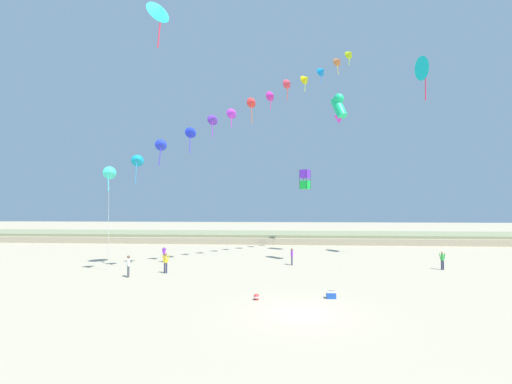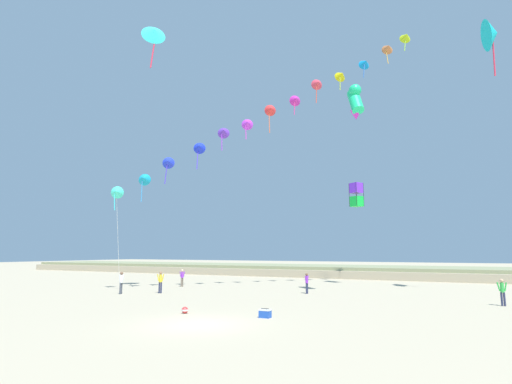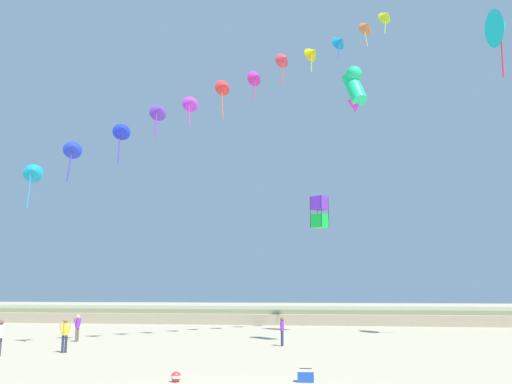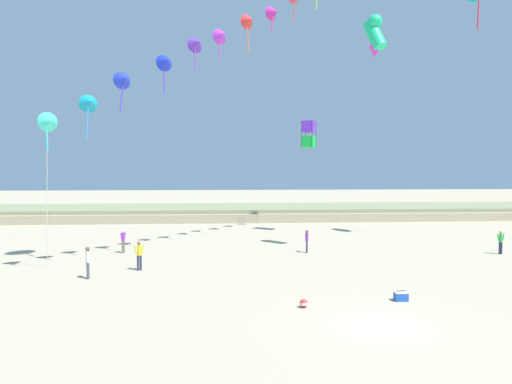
{
  "view_description": "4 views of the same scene",
  "coord_description": "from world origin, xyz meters",
  "px_view_note": "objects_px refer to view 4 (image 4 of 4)",
  "views": [
    {
      "loc": [
        -0.97,
        -18.33,
        5.49
      ],
      "look_at": [
        -3.24,
        11.77,
        6.95
      ],
      "focal_mm": 24.0,
      "sensor_mm": 36.0,
      "label": 1
    },
    {
      "loc": [
        11.07,
        -15.95,
        3.35
      ],
      "look_at": [
        -1.48,
        9.07,
        7.54
      ],
      "focal_mm": 28.0,
      "sensor_mm": 36.0,
      "label": 2
    },
    {
      "loc": [
        3.17,
        -16.89,
        3.2
      ],
      "look_at": [
        -0.53,
        8.41,
        7.83
      ],
      "focal_mm": 38.0,
      "sensor_mm": 36.0,
      "label": 3
    },
    {
      "loc": [
        -5.92,
        -16.54,
        5.85
      ],
      "look_at": [
        -3.78,
        13.34,
        4.43
      ],
      "focal_mm": 32.0,
      "sensor_mm": 36.0,
      "label": 4
    }
  ],
  "objects_px": {
    "beach_cooler": "(401,296)",
    "beach_ball": "(304,303)",
    "large_kite_outer_drift": "(309,134)",
    "person_far_left": "(501,241)",
    "person_near_right": "(307,239)",
    "person_mid_center": "(88,260)",
    "person_near_left": "(123,240)",
    "person_far_right": "(139,253)",
    "large_kite_mid_trail": "(375,34)"
  },
  "relations": [
    {
      "from": "person_near_right",
      "to": "beach_ball",
      "type": "relative_size",
      "value": 4.5
    },
    {
      "from": "large_kite_mid_trail",
      "to": "large_kite_outer_drift",
      "type": "bearing_deg",
      "value": 103.38
    },
    {
      "from": "person_near_left",
      "to": "person_mid_center",
      "type": "xyz_separation_m",
      "value": [
        -0.22,
        -7.7,
        0.06
      ]
    },
    {
      "from": "person_near_left",
      "to": "beach_ball",
      "type": "xyz_separation_m",
      "value": [
        10.49,
        -13.63,
        -0.77
      ]
    },
    {
      "from": "person_near_right",
      "to": "person_mid_center",
      "type": "bearing_deg",
      "value": -152.38
    },
    {
      "from": "large_kite_mid_trail",
      "to": "beach_cooler",
      "type": "xyz_separation_m",
      "value": [
        -2.54,
        -11.57,
        -15.05
      ]
    },
    {
      "from": "beach_cooler",
      "to": "beach_ball",
      "type": "bearing_deg",
      "value": -171.37
    },
    {
      "from": "large_kite_outer_drift",
      "to": "person_mid_center",
      "type": "bearing_deg",
      "value": -131.76
    },
    {
      "from": "beach_cooler",
      "to": "beach_ball",
      "type": "xyz_separation_m",
      "value": [
        -4.53,
        -0.69,
        -0.03
      ]
    },
    {
      "from": "person_mid_center",
      "to": "large_kite_outer_drift",
      "type": "distance_m",
      "value": 24.29
    },
    {
      "from": "person_near_right",
      "to": "person_far_right",
      "type": "bearing_deg",
      "value": -155.25
    },
    {
      "from": "beach_cooler",
      "to": "person_near_left",
      "type": "bearing_deg",
      "value": 139.26
    },
    {
      "from": "large_kite_mid_trail",
      "to": "large_kite_outer_drift",
      "type": "distance_m",
      "value": 12.6
    },
    {
      "from": "person_far_left",
      "to": "beach_cooler",
      "type": "relative_size",
      "value": 2.88
    },
    {
      "from": "person_far_left",
      "to": "person_far_right",
      "type": "xyz_separation_m",
      "value": [
        -24.23,
        -3.44,
        0.05
      ]
    },
    {
      "from": "person_far_right",
      "to": "large_kite_outer_drift",
      "type": "xyz_separation_m",
      "value": [
        12.85,
        15.13,
        8.19
      ]
    },
    {
      "from": "large_kite_outer_drift",
      "to": "beach_ball",
      "type": "distance_m",
      "value": 25.11
    },
    {
      "from": "person_near_right",
      "to": "person_mid_center",
      "type": "height_order",
      "value": "person_mid_center"
    },
    {
      "from": "large_kite_mid_trail",
      "to": "large_kite_outer_drift",
      "type": "height_order",
      "value": "large_kite_mid_trail"
    },
    {
      "from": "person_far_right",
      "to": "large_kite_mid_trail",
      "type": "relative_size",
      "value": 0.6
    },
    {
      "from": "person_far_left",
      "to": "large_kite_mid_trail",
      "type": "height_order",
      "value": "large_kite_mid_trail"
    },
    {
      "from": "large_kite_mid_trail",
      "to": "person_far_right",
      "type": "bearing_deg",
      "value": -164.08
    },
    {
      "from": "person_far_left",
      "to": "person_far_right",
      "type": "distance_m",
      "value": 24.47
    },
    {
      "from": "person_near_left",
      "to": "large_kite_mid_trail",
      "type": "distance_m",
      "value": 22.7
    },
    {
      "from": "person_mid_center",
      "to": "large_kite_mid_trail",
      "type": "distance_m",
      "value": 23.65
    },
    {
      "from": "large_kite_outer_drift",
      "to": "beach_cooler",
      "type": "relative_size",
      "value": 4.27
    },
    {
      "from": "person_near_left",
      "to": "beach_cooler",
      "type": "xyz_separation_m",
      "value": [
        15.03,
        -12.95,
        -0.74
      ]
    },
    {
      "from": "person_far_left",
      "to": "beach_ball",
      "type": "distance_m",
      "value": 19.52
    },
    {
      "from": "person_mid_center",
      "to": "person_near_left",
      "type": "bearing_deg",
      "value": 88.39
    },
    {
      "from": "person_far_left",
      "to": "beach_cooler",
      "type": "distance_m",
      "value": 15.56
    },
    {
      "from": "person_far_right",
      "to": "person_far_left",
      "type": "bearing_deg",
      "value": 8.07
    },
    {
      "from": "person_near_right",
      "to": "large_kite_mid_trail",
      "type": "bearing_deg",
      "value": -7.45
    },
    {
      "from": "person_near_left",
      "to": "large_kite_outer_drift",
      "type": "bearing_deg",
      "value": 31.94
    },
    {
      "from": "beach_cooler",
      "to": "beach_ball",
      "type": "distance_m",
      "value": 4.59
    },
    {
      "from": "person_near_left",
      "to": "large_kite_outer_drift",
      "type": "xyz_separation_m",
      "value": [
        15.01,
        9.36,
        8.25
      ]
    },
    {
      "from": "person_near_left",
      "to": "person_far_left",
      "type": "xyz_separation_m",
      "value": [
        26.39,
        -2.34,
        0.01
      ]
    },
    {
      "from": "beach_ball",
      "to": "person_near_right",
      "type": "bearing_deg",
      "value": 78.98
    },
    {
      "from": "person_mid_center",
      "to": "beach_cooler",
      "type": "distance_m",
      "value": 16.14
    },
    {
      "from": "person_far_right",
      "to": "beach_cooler",
      "type": "xyz_separation_m",
      "value": [
        12.86,
        -7.17,
        -0.79
      ]
    },
    {
      "from": "person_far_right",
      "to": "beach_ball",
      "type": "height_order",
      "value": "person_far_right"
    },
    {
      "from": "large_kite_outer_drift",
      "to": "beach_cooler",
      "type": "distance_m",
      "value": 24.05
    },
    {
      "from": "person_near_left",
      "to": "large_kite_outer_drift",
      "type": "height_order",
      "value": "large_kite_outer_drift"
    },
    {
      "from": "person_far_left",
      "to": "beach_cooler",
      "type": "xyz_separation_m",
      "value": [
        -11.36,
        -10.61,
        -0.75
      ]
    },
    {
      "from": "person_mid_center",
      "to": "beach_cooler",
      "type": "bearing_deg",
      "value": -19.0
    },
    {
      "from": "person_near_left",
      "to": "large_kite_mid_trail",
      "type": "xyz_separation_m",
      "value": [
        17.57,
        -1.38,
        14.32
      ]
    },
    {
      "from": "large_kite_mid_trail",
      "to": "beach_cooler",
      "type": "bearing_deg",
      "value": -102.38
    },
    {
      "from": "person_mid_center",
      "to": "person_far_left",
      "type": "xyz_separation_m",
      "value": [
        26.61,
        5.36,
        -0.05
      ]
    },
    {
      "from": "beach_cooler",
      "to": "person_far_left",
      "type": "bearing_deg",
      "value": 43.03
    },
    {
      "from": "person_near_right",
      "to": "beach_cooler",
      "type": "height_order",
      "value": "person_near_right"
    },
    {
      "from": "person_near_right",
      "to": "beach_ball",
      "type": "xyz_separation_m",
      "value": [
        -2.5,
        -12.85,
        -0.76
      ]
    }
  ]
}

